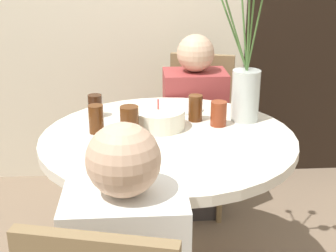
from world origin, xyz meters
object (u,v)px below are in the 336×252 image
at_px(birthday_cake, 158,118).
at_px(drink_glass_3, 195,108).
at_px(drink_glass_2, 130,123).
at_px(person_guest, 194,134).
at_px(flower_vase, 245,69).
at_px(drink_glass_5, 118,159).
at_px(side_plate, 186,109).
at_px(drink_glass_0, 96,119).
at_px(drink_glass_4, 95,106).
at_px(drink_glass_1, 219,114).
at_px(chair_left_flank, 198,123).

distance_m(birthday_cake, drink_glass_3, 0.19).
height_order(drink_glass_2, person_guest, person_guest).
distance_m(flower_vase, drink_glass_3, 0.27).
xyz_separation_m(drink_glass_2, drink_glass_5, (-0.04, -0.31, -0.02)).
height_order(side_plate, drink_glass_0, drink_glass_0).
xyz_separation_m(side_plate, drink_glass_3, (0.03, -0.15, 0.05)).
bearing_deg(person_guest, drink_glass_2, -116.82).
bearing_deg(drink_glass_2, drink_glass_3, 34.37).
bearing_deg(drink_glass_4, drink_glass_2, -60.16).
height_order(birthday_cake, drink_glass_1, birthday_cake).
bearing_deg(person_guest, drink_glass_1, -86.53).
relative_size(birthday_cake, side_plate, 1.35).
distance_m(drink_glass_2, drink_glass_3, 0.35).
height_order(drink_glass_3, drink_glass_5, drink_glass_3).
relative_size(drink_glass_0, drink_glass_4, 1.15).
distance_m(drink_glass_5, person_guest, 1.11).
relative_size(drink_glass_1, drink_glass_5, 1.01).
relative_size(birthday_cake, person_guest, 0.22).
xyz_separation_m(drink_glass_2, drink_glass_4, (-0.16, 0.28, -0.02)).
bearing_deg(drink_glass_3, drink_glass_0, -164.37).
height_order(drink_glass_5, person_guest, person_guest).
distance_m(drink_glass_3, drink_glass_4, 0.45).
distance_m(chair_left_flank, drink_glass_0, 0.98).
bearing_deg(side_plate, drink_glass_0, -145.85).
height_order(flower_vase, drink_glass_0, flower_vase).
bearing_deg(flower_vase, drink_glass_2, -160.16).
distance_m(drink_glass_3, drink_glass_5, 0.60).
bearing_deg(birthday_cake, side_plate, 58.09).
height_order(flower_vase, drink_glass_5, flower_vase).
relative_size(drink_glass_2, drink_glass_4, 1.32).
xyz_separation_m(chair_left_flank, side_plate, (-0.13, -0.49, 0.26)).
xyz_separation_m(chair_left_flank, drink_glass_5, (-0.43, -1.15, 0.31)).
height_order(drink_glass_2, drink_glass_3, drink_glass_2).
xyz_separation_m(flower_vase, drink_glass_2, (-0.50, -0.18, -0.17)).
bearing_deg(drink_glass_2, drink_glass_1, 18.66).
height_order(drink_glass_0, drink_glass_4, drink_glass_0).
bearing_deg(drink_glass_4, birthday_cake, -28.96).
bearing_deg(side_plate, drink_glass_5, -114.48).
bearing_deg(drink_glass_1, drink_glass_2, -161.34).
distance_m(drink_glass_1, drink_glass_4, 0.56).
xyz_separation_m(flower_vase, drink_glass_5, (-0.53, -0.49, -0.18)).
distance_m(drink_glass_0, person_guest, 0.84).
height_order(chair_left_flank, person_guest, person_guest).
distance_m(flower_vase, drink_glass_0, 0.67).
bearing_deg(drink_glass_5, drink_glass_3, 57.18).
bearing_deg(person_guest, chair_left_flank, 73.78).
distance_m(flower_vase, person_guest, 0.73).
xyz_separation_m(birthday_cake, drink_glass_2, (-0.12, -0.12, 0.03)).
bearing_deg(drink_glass_1, drink_glass_3, 143.10).
bearing_deg(flower_vase, drink_glass_0, -170.98).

